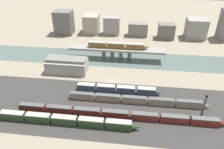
# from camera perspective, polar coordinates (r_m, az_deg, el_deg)

# --- Properties ---
(ground_plane) EXTENTS (400.00, 400.00, 0.00)m
(ground_plane) POSITION_cam_1_polar(r_m,az_deg,el_deg) (125.05, -0.06, -1.50)
(ground_plane) COLOR gray
(railbed_yard) EXTENTS (280.00, 42.00, 0.01)m
(railbed_yard) POSITION_cam_1_polar(r_m,az_deg,el_deg) (106.10, -1.64, -8.66)
(railbed_yard) COLOR #33302D
(railbed_yard) RESTS_ON ground
(river_water) EXTENTS (320.00, 22.89, 0.01)m
(river_water) POSITION_cam_1_polar(r_m,az_deg,el_deg) (147.39, 1.17, 4.12)
(river_water) COLOR #4C5B56
(river_water) RESTS_ON ground
(bridge) EXTENTS (63.22, 7.82, 7.95)m
(bridge) POSITION_cam_1_polar(r_m,az_deg,el_deg) (144.46, 1.20, 6.38)
(bridge) COLOR gray
(bridge) RESTS_ON ground
(train_on_bridge) EXTENTS (40.01, 3.06, 3.77)m
(train_on_bridge) POSITION_cam_1_polar(r_m,az_deg,el_deg) (142.96, 1.59, 7.56)
(train_on_bridge) COLOR brown
(train_on_bridge) RESTS_ON bridge
(train_yard_near) EXTENTS (74.42, 3.07, 4.06)m
(train_yard_near) POSITION_cam_1_polar(r_m,az_deg,el_deg) (100.60, -14.88, -11.23)
(train_yard_near) COLOR #23381E
(train_yard_near) RESTS_ON ground
(train_yard_mid) EXTENTS (94.90, 2.70, 3.56)m
(train_yard_mid) POSITION_cam_1_polar(r_m,az_deg,el_deg) (100.03, 1.71, -10.36)
(train_yard_mid) COLOR #5B1E19
(train_yard_mid) RESTS_ON ground
(train_yard_far) EXTENTS (68.83, 2.60, 3.68)m
(train_yard_far) POSITION_cam_1_polar(r_m,az_deg,el_deg) (108.32, 6.53, -6.65)
(train_yard_far) COLOR gray
(train_yard_far) RESTS_ON ground
(train_yard_outer) EXTENTS (44.48, 3.01, 4.05)m
(train_yard_outer) POSITION_cam_1_polar(r_m,az_deg,el_deg) (114.43, 1.60, -3.90)
(train_yard_outer) COLOR #2D384C
(train_yard_outer) RESTS_ON ground
(warehouse_building) EXTENTS (24.19, 10.94, 9.07)m
(warehouse_building) POSITION_cam_1_polar(r_m,az_deg,el_deg) (134.05, -11.68, 2.44)
(warehouse_building) COLOR #9E998E
(warehouse_building) RESTS_ON ground
(signal_tower) EXTENTS (1.00, 0.98, 12.24)m
(signal_tower) POSITION_cam_1_polar(r_m,az_deg,el_deg) (105.84, 22.90, -7.65)
(signal_tower) COLOR #4C4C51
(signal_tower) RESTS_ON ground
(city_block_far_left) EXTENTS (14.76, 11.63, 19.20)m
(city_block_far_left) POSITION_cam_1_polar(r_m,az_deg,el_deg) (190.24, -12.47, 13.16)
(city_block_far_left) COLOR #605B56
(city_block_far_left) RESTS_ON ground
(city_block_left) EXTENTS (12.30, 13.86, 15.19)m
(city_block_left) POSITION_cam_1_polar(r_m,az_deg,el_deg) (189.44, -5.41, 13.04)
(city_block_left) COLOR gray
(city_block_left) RESTS_ON ground
(city_block_center) EXTENTS (12.96, 8.61, 14.65)m
(city_block_center) POSITION_cam_1_polar(r_m,az_deg,el_deg) (185.45, -0.10, 12.66)
(city_block_center) COLOR gray
(city_block_center) RESTS_ON ground
(city_block_right) EXTENTS (15.66, 8.09, 10.75)m
(city_block_right) POSITION_cam_1_polar(r_m,az_deg,el_deg) (183.95, 6.78, 11.63)
(city_block_right) COLOR slate
(city_block_right) RESTS_ON ground
(city_block_far_right) EXTENTS (12.77, 8.97, 11.89)m
(city_block_far_right) POSITION_cam_1_polar(r_m,az_deg,el_deg) (182.58, 13.98, 10.93)
(city_block_far_right) COLOR #605B56
(city_block_far_right) RESTS_ON ground
(city_block_tall) EXTENTS (15.69, 12.39, 15.79)m
(city_block_tall) POSITION_cam_1_polar(r_m,az_deg,el_deg) (189.37, 21.07, 11.14)
(city_block_tall) COLOR gray
(city_block_tall) RESTS_ON ground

